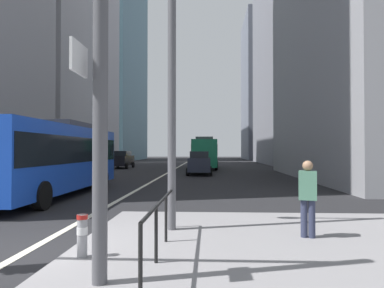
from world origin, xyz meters
The scene contains 15 objects.
ground_plane centered at (0.00, 20.00, 0.00)m, with size 160.00×160.00×0.00m, color black.
median_island centered at (5.50, -1.00, 0.07)m, with size 9.00×10.00×0.15m, color gray.
lane_centre_line centered at (0.00, 30.00, 0.01)m, with size 0.20×80.00×0.01m, color beige.
office_tower_left_mid centered at (-16.00, 35.89, 16.92)m, with size 11.88×21.44×33.85m, color #9E9EA3.
office_tower_left_far centered at (-16.00, 63.79, 18.95)m, with size 10.40×23.83×37.90m, color slate.
office_tower_right_far centered at (17.00, 72.01, 15.61)m, with size 10.95×16.54×31.21m, color slate.
city_bus_blue_oncoming centered at (-3.20, 8.45, 1.84)m, with size 2.70×10.93×3.40m.
city_bus_red_receding centered at (3.18, 32.21, 1.84)m, with size 2.78×10.94×3.40m.
car_oncoming_mid centered at (-6.07, 32.47, 0.99)m, with size 2.16×4.27×1.94m.
car_receding_near centered at (2.90, 22.51, 0.99)m, with size 2.06×4.55×1.94m.
car_receding_far centered at (3.10, 55.15, 0.99)m, with size 2.08×4.31×1.94m.
street_lamp_post centered at (2.80, 1.59, 5.28)m, with size 5.50×0.32×8.00m.
bollard_right centered at (1.43, -0.67, 0.57)m, with size 0.20×0.20×0.76m.
pedestrian_railing centered at (2.80, -0.24, 0.87)m, with size 0.06×4.20×0.98m.
pedestrian_waiting centered at (5.86, 0.96, 1.08)m, with size 0.43×0.34×1.68m.
Camera 1 is at (3.70, -6.93, 2.07)m, focal length 33.17 mm.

